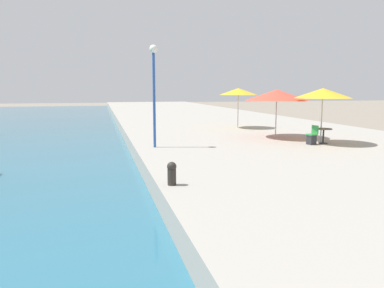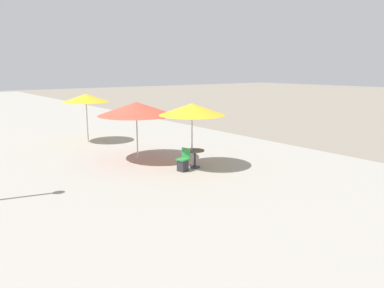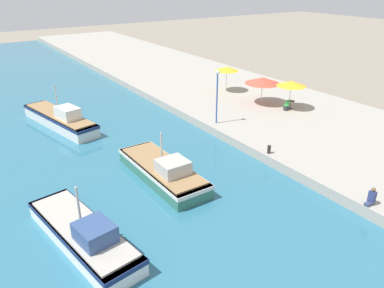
% 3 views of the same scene
% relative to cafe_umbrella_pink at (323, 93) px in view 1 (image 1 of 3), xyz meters
% --- Properties ---
extents(quay_promenade, '(16.00, 90.00, 0.74)m').
position_rel_cafe_umbrella_pink_xyz_m(quay_promenade, '(-0.92, 16.12, -2.80)').
color(quay_promenade, '#A39E93').
rests_on(quay_promenade, ground_plane).
extents(cafe_umbrella_pink, '(2.71, 2.71, 2.67)m').
position_rel_cafe_umbrella_pink_xyz_m(cafe_umbrella_pink, '(0.00, 0.00, 0.00)').
color(cafe_umbrella_pink, '#B7B7B7').
rests_on(cafe_umbrella_pink, quay_promenade).
extents(cafe_umbrella_white, '(3.41, 3.41, 2.61)m').
position_rel_cafe_umbrella_pink_xyz_m(cafe_umbrella_white, '(-1.10, 2.63, -0.12)').
color(cafe_umbrella_white, '#B7B7B7').
rests_on(cafe_umbrella_white, quay_promenade).
extents(cafe_umbrella_striped, '(2.54, 2.54, 2.68)m').
position_rel_cafe_umbrella_pink_xyz_m(cafe_umbrella_striped, '(-1.28, 7.94, 0.03)').
color(cafe_umbrella_striped, '#B7B7B7').
rests_on(cafe_umbrella_striped, quay_promenade).
extents(cafe_table, '(0.80, 0.80, 0.74)m').
position_rel_cafe_umbrella_pink_xyz_m(cafe_table, '(0.11, -0.06, -1.90)').
color(cafe_table, '#333338').
rests_on(cafe_table, quay_promenade).
extents(cafe_chair_left, '(0.50, 0.48, 0.91)m').
position_rel_cafe_umbrella_pink_xyz_m(cafe_chair_left, '(-0.60, -0.21, -2.10)').
color(cafe_chair_left, '#2D2D33').
rests_on(cafe_chair_left, quay_promenade).
extents(mooring_bollard, '(0.26, 0.26, 0.65)m').
position_rel_cafe_umbrella_pink_xyz_m(mooring_bollard, '(-8.53, -6.11, -2.08)').
color(mooring_bollard, '#2D2823').
rests_on(mooring_bollard, quay_promenade).
extents(lamppost, '(0.36, 0.36, 4.56)m').
position_rel_cafe_umbrella_pink_xyz_m(lamppost, '(-8.02, 0.76, 0.66)').
color(lamppost, '#28519E').
rests_on(lamppost, quay_promenade).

